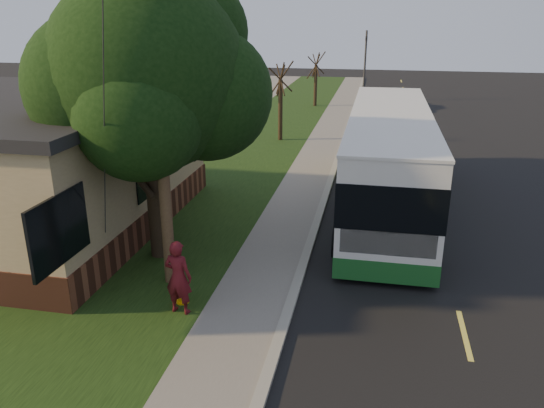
{
  "coord_description": "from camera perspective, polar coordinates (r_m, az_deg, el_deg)",
  "views": [
    {
      "loc": [
        1.78,
        -10.75,
        6.73
      ],
      "look_at": [
        -1.07,
        3.51,
        1.5
      ],
      "focal_mm": 35.0,
      "sensor_mm": 36.0,
      "label": 1
    }
  ],
  "objects": [
    {
      "name": "fire_hydrant",
      "position": [
        13.2,
        -9.65,
        -9.01
      ],
      "size": [
        0.32,
        0.32,
        0.74
      ],
      "color": "yellow",
      "rests_on": "grass_verge"
    },
    {
      "name": "skateboard_main",
      "position": [
        16.34,
        -11.33,
        -4.43
      ],
      "size": [
        0.46,
        0.95,
        0.09
      ],
      "color": "black",
      "rests_on": "grass_verge"
    },
    {
      "name": "dumpster",
      "position": [
        19.75,
        -17.29,
        0.95
      ],
      "size": [
        1.59,
        1.38,
        1.23
      ],
      "color": "#13331A",
      "rests_on": "building_lot"
    },
    {
      "name": "curb",
      "position": [
        21.86,
        6.11,
        1.91
      ],
      "size": [
        0.25,
        80.0,
        0.12
      ],
      "primitive_type": "cube",
      "color": "gray",
      "rests_on": "ground"
    },
    {
      "name": "bare_tree_far",
      "position": [
        41.3,
        4.72,
        13.15
      ],
      "size": [
        1.38,
        1.21,
        4.03
      ],
      "color": "black",
      "rests_on": "grass_verge"
    },
    {
      "name": "traffic_signal",
      "position": [
        44.91,
        9.99,
        14.95
      ],
      "size": [
        0.18,
        0.22,
        5.5
      ],
      "color": "#2D2D30",
      "rests_on": "ground"
    },
    {
      "name": "leafy_tree",
      "position": [
        14.74,
        -12.91,
        13.22
      ],
      "size": [
        6.3,
        6.0,
        7.8
      ],
      "color": "black",
      "rests_on": "grass_verge"
    },
    {
      "name": "grass_verge",
      "position": [
        22.69,
        -5.29,
        2.54
      ],
      "size": [
        5.0,
        80.0,
        0.07
      ],
      "primitive_type": "cube",
      "color": "black",
      "rests_on": "ground"
    },
    {
      "name": "distant_car",
      "position": [
        41.65,
        13.35,
        11.06
      ],
      "size": [
        2.42,
        4.8,
        1.57
      ],
      "primitive_type": "imported",
      "rotation": [
        0.0,
        0.0,
        0.13
      ],
      "color": "black",
      "rests_on": "ground"
    },
    {
      "name": "building_lot",
      "position": [
        27.21,
        -25.97,
        3.48
      ],
      "size": [
        15.0,
        80.0,
        0.04
      ],
      "primitive_type": "cube",
      "color": "slate",
      "rests_on": "ground"
    },
    {
      "name": "utility_pole",
      "position": [
        12.97,
        -12.13,
        10.04
      ],
      "size": [
        2.86,
        3.21,
        9.07
      ],
      "color": "#473321",
      "rests_on": "ground"
    },
    {
      "name": "skateboarder",
      "position": [
        12.57,
        -10.04,
        -7.76
      ],
      "size": [
        0.71,
        0.52,
        1.82
      ],
      "primitive_type": "imported",
      "rotation": [
        0.0,
        0.0,
        3.02
      ],
      "color": "#531017",
      "rests_on": "grass_verge"
    },
    {
      "name": "road",
      "position": [
        21.92,
        16.56,
        1.08
      ],
      "size": [
        8.0,
        80.0,
        0.01
      ],
      "primitive_type": "cube",
      "color": "black",
      "rests_on": "ground"
    },
    {
      "name": "ground",
      "position": [
        12.8,
        1.66,
        -11.93
      ],
      "size": [
        120.0,
        120.0,
        0.0
      ],
      "primitive_type": "plane",
      "color": "black",
      "rests_on": "ground"
    },
    {
      "name": "transit_bus",
      "position": [
        19.56,
        12.36,
        4.94
      ],
      "size": [
        3.0,
        12.99,
        3.51
      ],
      "color": "silver",
      "rests_on": "ground"
    },
    {
      "name": "bare_tree_near",
      "position": [
        29.58,
        0.91,
        10.88
      ],
      "size": [
        1.38,
        1.21,
        4.31
      ],
      "color": "black",
      "rests_on": "grass_verge"
    },
    {
      "name": "sidewalk",
      "position": [
        21.98,
        3.51,
        2.02
      ],
      "size": [
        2.0,
        80.0,
        0.08
      ],
      "primitive_type": "cube",
      "color": "slate",
      "rests_on": "ground"
    }
  ]
}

